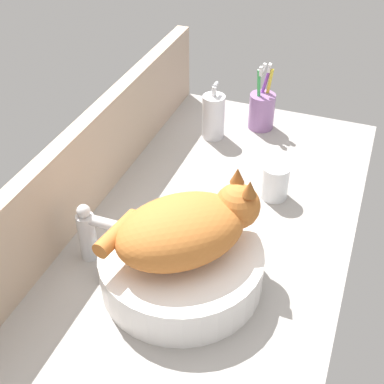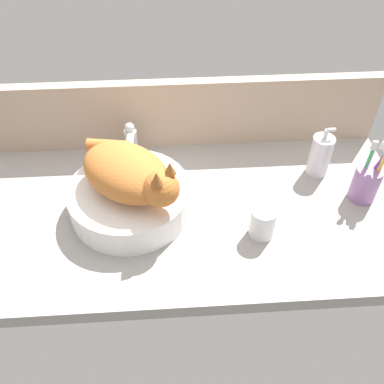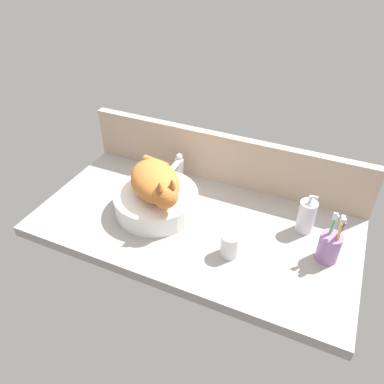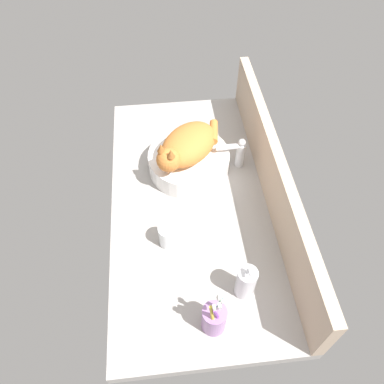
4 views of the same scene
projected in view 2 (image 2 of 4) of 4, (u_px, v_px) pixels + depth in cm
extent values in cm
cube|color=#9E9993|center=(191.00, 212.00, 116.80)|extent=(117.54, 60.86, 4.00)
cube|color=tan|center=(185.00, 113.00, 128.26)|extent=(117.54, 3.60, 21.51)
cylinder|color=white|center=(130.00, 199.00, 111.89)|extent=(31.57, 31.57, 8.03)
ellipsoid|color=#CC7533|center=(126.00, 172.00, 105.23)|extent=(29.85, 29.52, 11.00)
sphere|color=#CC7533|center=(161.00, 189.00, 98.78)|extent=(8.80, 8.80, 8.80)
cone|color=#995726|center=(170.00, 168.00, 95.76)|extent=(2.80, 2.80, 3.20)
cone|color=#995726|center=(157.00, 178.00, 93.33)|extent=(2.80, 2.80, 3.20)
cylinder|color=#CC7533|center=(108.00, 146.00, 111.81)|extent=(11.36, 4.87, 3.20)
cylinder|color=silver|center=(132.00, 146.00, 125.30)|extent=(3.60, 3.60, 11.00)
cylinder|color=silver|center=(130.00, 144.00, 118.31)|extent=(2.23, 10.01, 2.20)
sphere|color=silver|center=(130.00, 128.00, 120.61)|extent=(2.80, 2.80, 2.80)
cylinder|color=silver|center=(320.00, 156.00, 121.17)|extent=(6.12, 6.12, 12.33)
cylinder|color=silver|center=(326.00, 134.00, 115.87)|extent=(1.20, 1.20, 2.80)
cylinder|color=silver|center=(331.00, 130.00, 114.94)|extent=(2.20, 1.00, 1.00)
cylinder|color=#996BA8|center=(365.00, 184.00, 114.53)|extent=(7.14, 7.14, 10.12)
cylinder|color=white|center=(365.00, 171.00, 112.41)|extent=(2.50, 2.57, 17.02)
cube|color=white|center=(375.00, 145.00, 106.45)|extent=(1.43, 1.03, 2.57)
cylinder|color=purple|center=(373.00, 171.00, 112.46)|extent=(2.78, 3.98, 16.87)
cube|color=white|center=(383.00, 145.00, 106.51)|extent=(1.47, 1.22, 2.62)
cylinder|color=yellow|center=(378.00, 175.00, 111.22)|extent=(1.97, 2.84, 17.01)
cylinder|color=green|center=(364.00, 171.00, 112.42)|extent=(2.16, 2.36, 17.03)
cube|color=white|center=(374.00, 145.00, 106.47)|extent=(1.38, 1.00, 2.54)
cylinder|color=white|center=(263.00, 222.00, 105.79)|extent=(6.40, 6.40, 8.46)
cylinder|color=silver|center=(262.00, 228.00, 107.41)|extent=(5.64, 5.64, 3.82)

